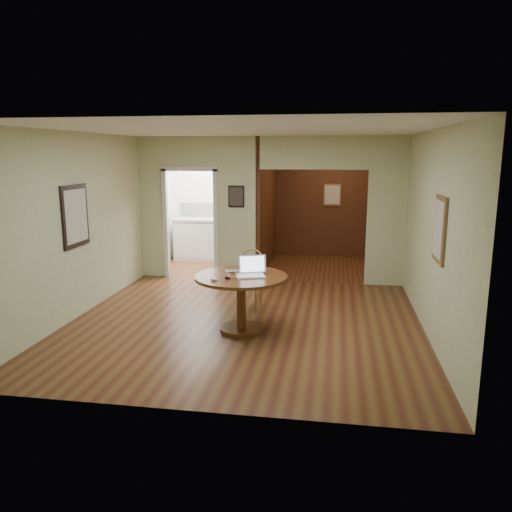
% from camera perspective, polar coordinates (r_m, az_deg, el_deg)
% --- Properties ---
extents(floor, '(5.00, 5.00, 0.00)m').
position_cam_1_polar(floor, '(7.20, -1.38, -7.74)').
color(floor, '#492215').
rests_on(floor, ground).
extents(room_shell, '(5.20, 7.50, 5.00)m').
position_cam_1_polar(room_shell, '(9.98, -0.81, 5.32)').
color(room_shell, white).
rests_on(room_shell, ground).
extents(dining_table, '(1.25, 1.25, 0.78)m').
position_cam_1_polar(dining_table, '(6.75, -1.71, -3.91)').
color(dining_table, brown).
rests_on(dining_table, ground).
extents(chair, '(0.45, 0.45, 0.94)m').
position_cam_1_polar(chair, '(7.71, -0.62, -2.33)').
color(chair, olive).
rests_on(chair, ground).
extents(open_laptop, '(0.43, 0.43, 0.26)m').
position_cam_1_polar(open_laptop, '(6.68, -0.54, -1.67)').
color(open_laptop, silver).
rests_on(open_laptop, dining_table).
extents(closed_laptop, '(0.39, 0.31, 0.03)m').
position_cam_1_polar(closed_laptop, '(6.84, -2.05, -1.84)').
color(closed_laptop, silver).
rests_on(closed_laptop, dining_table).
extents(mouse, '(0.11, 0.07, 0.04)m').
position_cam_1_polar(mouse, '(6.43, -4.83, -2.68)').
color(mouse, silver).
rests_on(mouse, dining_table).
extents(wine_glass, '(0.09, 0.09, 0.10)m').
position_cam_1_polar(wine_glass, '(6.50, -3.28, -2.24)').
color(wine_glass, white).
rests_on(wine_glass, dining_table).
extents(pen, '(0.14, 0.02, 0.01)m').
position_cam_1_polar(pen, '(6.51, -2.73, -2.61)').
color(pen, '#0D0D5E').
rests_on(pen, dining_table).
extents(kitchen_cabinet, '(2.06, 0.60, 0.94)m').
position_cam_1_polar(kitchen_cabinet, '(11.34, -4.22, 1.91)').
color(kitchen_cabinet, silver).
rests_on(kitchen_cabinet, ground).
extents(grocery_bag, '(0.36, 0.33, 0.30)m').
position_cam_1_polar(grocery_bag, '(11.10, -0.23, 4.93)').
color(grocery_bag, beige).
rests_on(grocery_bag, kitchen_cabinet).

